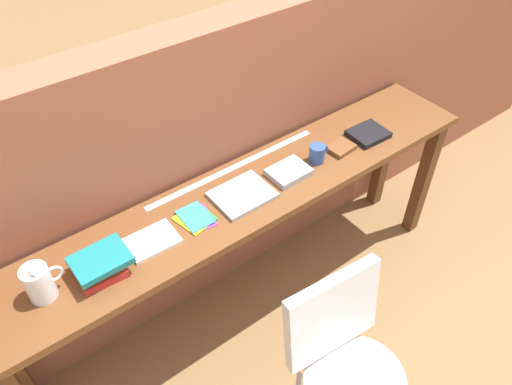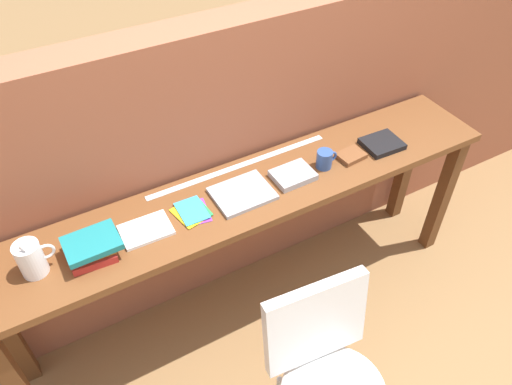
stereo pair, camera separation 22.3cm
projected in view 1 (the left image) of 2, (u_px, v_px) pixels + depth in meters
The scene contains 14 objects.
ground_plane at pixel (284, 339), 2.70m from camera, with size 40.00×40.00×0.00m, color olive.
brick_wall_back at pixel (210, 169), 2.55m from camera, with size 6.00×0.20×1.55m, color #935138.
sideboard at pixel (250, 211), 2.37m from camera, with size 2.50×0.44×0.88m.
chair_white_moulded at pixel (347, 358), 2.05m from camera, with size 0.48×0.49×0.89m.
pitcher_white at pixel (39, 283), 1.80m from camera, with size 0.14×0.10×0.18m.
book_stack_leftmost at pixel (100, 265), 1.90m from camera, with size 0.21×0.18×0.09m.
magazine_cycling at pixel (152, 241), 2.04m from camera, with size 0.21×0.15×0.02m, color white.
pamphlet_pile_colourful at pixel (196, 218), 2.14m from camera, with size 0.16×0.17×0.01m.
book_open_centre at pixel (242, 195), 2.24m from camera, with size 0.26×0.21×0.02m, color #9E9EA3.
book_grey_hardcover at pixel (289, 172), 2.34m from camera, with size 0.19×0.15×0.03m, color #9E9EA3.
mug at pixel (317, 153), 2.40m from camera, with size 0.11×0.08×0.09m.
leather_journal_brown at pixel (341, 148), 2.48m from camera, with size 0.13×0.10×0.02m, color brown.
book_repair_rightmost at pixel (368, 134), 2.56m from camera, with size 0.19×0.16×0.03m, color black.
ruler_metal_back_edge at pixel (234, 168), 2.39m from camera, with size 0.95×0.03×0.00m, color silver.
Camera 1 is at (-0.98, -1.05, 2.43)m, focal length 35.00 mm.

